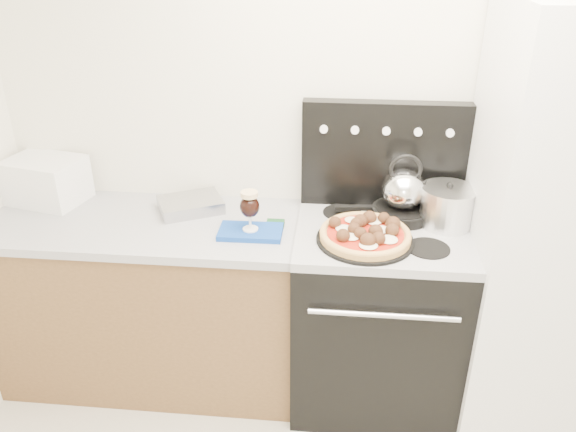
# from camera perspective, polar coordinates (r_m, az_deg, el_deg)

# --- Properties ---
(room_shell) EXTENTS (3.52, 3.01, 2.52)m
(room_shell) POSITION_cam_1_polar(r_m,az_deg,el_deg) (1.58, 9.26, -5.79)
(room_shell) COLOR beige
(room_shell) RESTS_ON ground
(base_cabinet) EXTENTS (1.45, 0.60, 0.86)m
(base_cabinet) POSITION_cam_1_polar(r_m,az_deg,el_deg) (2.93, -13.55, -8.59)
(base_cabinet) COLOR brown
(base_cabinet) RESTS_ON ground
(countertop) EXTENTS (1.48, 0.63, 0.04)m
(countertop) POSITION_cam_1_polar(r_m,az_deg,el_deg) (2.70, -14.56, -0.78)
(countertop) COLOR #A5A5AD
(countertop) RESTS_ON base_cabinet
(stove_body) EXTENTS (0.76, 0.65, 0.88)m
(stove_body) POSITION_cam_1_polar(r_m,az_deg,el_deg) (2.77, 8.82, -10.16)
(stove_body) COLOR black
(stove_body) RESTS_ON ground
(cooktop) EXTENTS (0.76, 0.65, 0.04)m
(cooktop) POSITION_cam_1_polar(r_m,az_deg,el_deg) (2.52, 9.55, -1.79)
(cooktop) COLOR #ADADB2
(cooktop) RESTS_ON stove_body
(backguard) EXTENTS (0.76, 0.08, 0.50)m
(backguard) POSITION_cam_1_polar(r_m,az_deg,el_deg) (2.66, 9.68, 6.16)
(backguard) COLOR black
(backguard) RESTS_ON cooktop
(fridge) EXTENTS (0.64, 0.68, 1.90)m
(fridge) POSITION_cam_1_polar(r_m,az_deg,el_deg) (2.63, 25.04, -1.66)
(fridge) COLOR silver
(fridge) RESTS_ON ground
(toaster_oven) EXTENTS (0.40, 0.33, 0.22)m
(toaster_oven) POSITION_cam_1_polar(r_m,az_deg,el_deg) (3.00, -23.35, 3.37)
(toaster_oven) COLOR white
(toaster_oven) RESTS_ON countertop
(foil_sheet) EXTENTS (0.35, 0.32, 0.06)m
(foil_sheet) POSITION_cam_1_polar(r_m,az_deg,el_deg) (2.73, -9.88, 1.14)
(foil_sheet) COLOR silver
(foil_sheet) RESTS_ON countertop
(oven_mitt) EXTENTS (0.28, 0.16, 0.02)m
(oven_mitt) POSITION_cam_1_polar(r_m,az_deg,el_deg) (2.48, -3.82, -1.62)
(oven_mitt) COLOR #1340A0
(oven_mitt) RESTS_ON countertop
(beer_glass) EXTENTS (0.11, 0.11, 0.19)m
(beer_glass) POSITION_cam_1_polar(r_m,az_deg,el_deg) (2.44, -3.90, 0.55)
(beer_glass) COLOR black
(beer_glass) RESTS_ON oven_mitt
(pizza_pan) EXTENTS (0.46, 0.46, 0.01)m
(pizza_pan) POSITION_cam_1_polar(r_m,az_deg,el_deg) (2.41, 7.81, -2.41)
(pizza_pan) COLOR black
(pizza_pan) RESTS_ON cooktop
(pizza) EXTENTS (0.43, 0.43, 0.05)m
(pizza) POSITION_cam_1_polar(r_m,az_deg,el_deg) (2.39, 7.86, -1.70)
(pizza) COLOR tan
(pizza) RESTS_ON pizza_pan
(skillet) EXTENTS (0.29, 0.29, 0.05)m
(skillet) POSITION_cam_1_polar(r_m,az_deg,el_deg) (2.63, 11.43, 0.34)
(skillet) COLOR black
(skillet) RESTS_ON cooktop
(tea_kettle) EXTENTS (0.21, 0.21, 0.22)m
(tea_kettle) POSITION_cam_1_polar(r_m,az_deg,el_deg) (2.57, 11.70, 3.00)
(tea_kettle) COLOR silver
(tea_kettle) RESTS_ON skillet
(stock_pot) EXTENTS (0.25, 0.25, 0.17)m
(stock_pot) POSITION_cam_1_polar(r_m,az_deg,el_deg) (2.58, 15.84, 0.84)
(stock_pot) COLOR silver
(stock_pot) RESTS_ON cooktop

